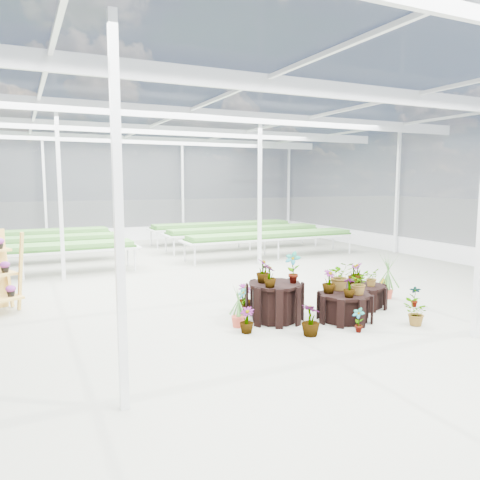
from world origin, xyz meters
name	(u,v)px	position (x,y,z in m)	size (l,w,h in m)	color
ground_plane	(224,302)	(0.00, 0.00, 0.00)	(24.00, 24.00, 0.00)	gray
greenhouse_shell	(223,201)	(0.00, 0.00, 2.25)	(18.00, 24.00, 4.50)	white
steel_frame	(223,201)	(0.00, 0.00, 2.25)	(18.00, 24.00, 4.50)	silver
nursery_benches	(144,244)	(0.00, 7.20, 0.42)	(16.00, 7.00, 0.84)	silver
plinth_tall	(275,302)	(0.35, -1.68, 0.37)	(1.08, 1.08, 0.74)	black
plinth_mid	(345,307)	(1.55, -2.28, 0.27)	(1.02, 1.02, 0.54)	black
plinth_low	(362,296)	(2.55, -1.58, 0.23)	(1.03, 1.03, 0.47)	black
nursery_plants	(327,288)	(1.57, -1.67, 0.52)	(4.39, 3.08, 1.34)	#417932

